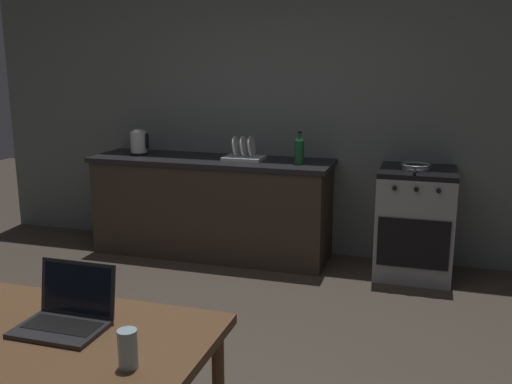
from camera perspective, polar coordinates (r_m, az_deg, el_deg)
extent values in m
plane|color=#473D33|center=(3.38, -8.71, -18.14)|extent=(12.00, 12.00, 0.00)
cube|color=slate|center=(5.18, 5.92, 8.90)|extent=(6.40, 0.10, 2.76)
cube|color=#382D23|center=(5.24, -4.37, -1.65)|extent=(2.10, 0.60, 0.84)
cube|color=black|center=(5.15, -4.45, 3.11)|extent=(2.16, 0.64, 0.04)
cube|color=gray|center=(4.90, 15.38, -3.12)|extent=(0.60, 0.60, 0.84)
cube|color=black|center=(4.80, 15.69, 1.96)|extent=(0.60, 0.60, 0.04)
cube|color=black|center=(4.62, 15.19, -4.94)|extent=(0.54, 0.01, 0.39)
cylinder|color=black|center=(4.51, 13.48, 0.37)|extent=(0.04, 0.02, 0.04)
cylinder|color=black|center=(4.51, 15.51, 0.24)|extent=(0.04, 0.02, 0.04)
cylinder|color=black|center=(4.51, 17.54, 0.11)|extent=(0.04, 0.02, 0.04)
cube|color=brown|center=(2.29, -19.96, -13.79)|extent=(1.19, 0.79, 0.04)
cube|color=#232326|center=(2.31, -18.75, -12.68)|extent=(0.32, 0.22, 0.02)
cube|color=black|center=(2.31, -18.55, -12.32)|extent=(0.28, 0.12, 0.00)
cube|color=#232326|center=(2.36, -17.14, -9.02)|extent=(0.32, 0.04, 0.21)
cube|color=black|center=(2.35, -17.20, -9.08)|extent=(0.29, 0.03, 0.18)
cylinder|color=black|center=(5.44, -11.44, 3.74)|extent=(0.15, 0.15, 0.02)
cylinder|color=silver|center=(5.43, -11.49, 4.86)|extent=(0.15, 0.15, 0.19)
cylinder|color=silver|center=(5.41, -11.54, 5.97)|extent=(0.09, 0.09, 0.02)
cube|color=black|center=(5.38, -10.66, 4.94)|extent=(0.02, 0.02, 0.14)
cylinder|color=#19592D|center=(4.85, 4.29, 3.92)|extent=(0.08, 0.08, 0.20)
cone|color=#19592D|center=(4.83, 4.31, 5.43)|extent=(0.08, 0.08, 0.06)
cylinder|color=black|center=(4.82, 4.32, 5.90)|extent=(0.04, 0.04, 0.02)
cylinder|color=gray|center=(4.78, 15.43, 2.24)|extent=(0.21, 0.21, 0.01)
torus|color=gray|center=(4.77, 15.45, 2.60)|extent=(0.23, 0.23, 0.02)
cylinder|color=black|center=(4.58, 15.36, 1.98)|extent=(0.02, 0.18, 0.02)
cylinder|color=#99B7C6|center=(1.98, -12.50, -14.84)|extent=(0.06, 0.06, 0.13)
cube|color=silver|center=(5.04, -1.19, 3.34)|extent=(0.34, 0.26, 0.03)
cylinder|color=white|center=(5.05, -1.95, 4.55)|extent=(0.04, 0.18, 0.18)
cylinder|color=white|center=(5.02, -1.20, 4.52)|extent=(0.04, 0.18, 0.18)
cylinder|color=white|center=(5.00, -0.43, 4.49)|extent=(0.04, 0.18, 0.18)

